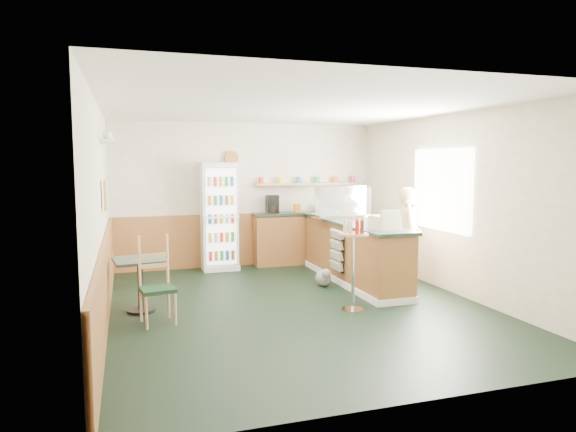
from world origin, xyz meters
name	(u,v)px	position (x,y,z in m)	size (l,w,h in m)	color
ground	(296,306)	(0.00, 0.00, 0.00)	(6.00, 6.00, 0.00)	black
room_envelope	(266,193)	(-0.23, 0.73, 1.52)	(5.04, 6.02, 2.72)	#F1E6CE
service_counter	(353,254)	(1.35, 1.07, 0.46)	(0.68, 3.01, 1.01)	#AA6936
back_counter	(309,235)	(1.19, 2.80, 0.55)	(2.24, 0.42, 1.69)	#AA6936
drinks_fridge	(219,216)	(-0.58, 2.74, 0.98)	(0.65, 0.54, 1.97)	white
display_case	(341,202)	(1.35, 1.62, 1.28)	(0.95, 0.50, 0.54)	silver
cash_register	(385,223)	(1.35, 0.03, 1.11)	(0.34, 0.36, 0.20)	beige
shopkeeper	(409,237)	(2.05, 0.52, 0.79)	(0.53, 0.38, 1.59)	tan
condiment_stand	(353,250)	(0.66, -0.42, 0.81)	(0.39, 0.39, 1.22)	silver
newspaper_rack	(337,251)	(0.99, 0.94, 0.56)	(0.09, 0.42, 0.67)	black
cafe_table	(140,274)	(-2.05, 0.37, 0.50)	(0.73, 0.73, 0.72)	black
cafe_chair	(157,277)	(-1.86, -0.13, 0.56)	(0.46, 0.46, 1.08)	#15311B
dog_doorstop	(324,277)	(0.78, 0.95, 0.14)	(0.25, 0.32, 0.30)	gray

